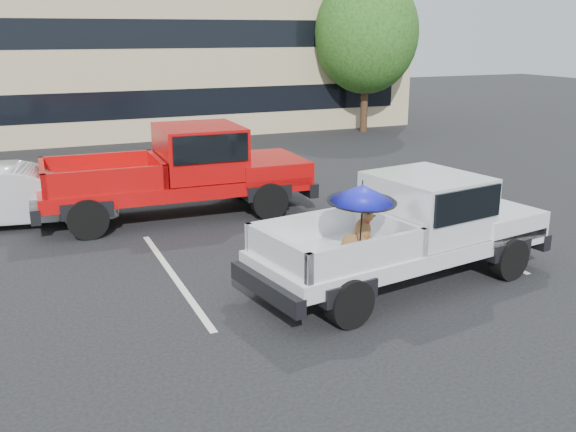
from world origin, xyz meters
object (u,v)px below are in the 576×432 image
tree_back (239,29)px  silver_pickup (416,223)px  silver_sedan (23,195)px  tree_right (366,33)px  red_pickup (192,167)px

tree_back → silver_pickup: tree_back is taller
silver_pickup → silver_sedan: silver_pickup is taller
tree_right → silver_pickup: tree_right is taller
tree_right → red_pickup: size_ratio=1.03×
tree_right → tree_back: bearing=110.6°
silver_pickup → red_pickup: (-2.48, 5.72, 0.12)m
silver_pickup → red_pickup: bearing=104.2°
tree_back → silver_sedan: tree_back is taller
red_pickup → silver_sedan: bearing=171.1°
tree_right → tree_back: (-3.00, 8.00, 0.20)m
tree_back → tree_right: bearing=-69.4°
tree_back → silver_pickup: 24.61m
red_pickup → silver_sedan: (-3.80, 0.72, -0.48)m
silver_sedan → red_pickup: bearing=-92.2°
tree_right → tree_back: size_ratio=0.95×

